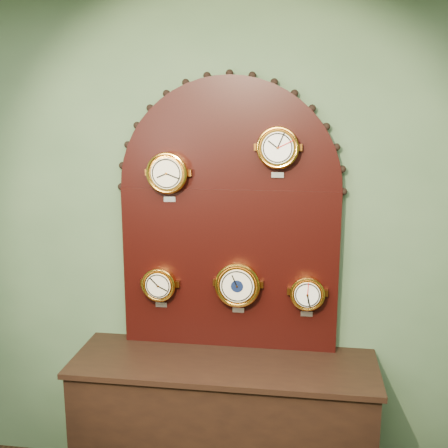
% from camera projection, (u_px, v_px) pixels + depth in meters
% --- Properties ---
extents(wall_back, '(4.00, 0.00, 4.00)m').
position_uv_depth(wall_back, '(230.00, 246.00, 3.15)').
color(wall_back, '#445F41').
rests_on(wall_back, ground).
extents(shop_counter, '(1.60, 0.50, 0.80)m').
position_uv_depth(shop_counter, '(223.00, 433.00, 3.10)').
color(shop_counter, black).
rests_on(shop_counter, ground_plane).
extents(display_board, '(1.26, 0.06, 1.53)m').
position_uv_depth(display_board, '(229.00, 208.00, 3.05)').
color(display_board, black).
rests_on(display_board, shop_counter).
extents(roman_clock, '(0.22, 0.08, 0.27)m').
position_uv_depth(roman_clock, '(168.00, 173.00, 2.99)').
color(roman_clock, gold).
rests_on(roman_clock, display_board).
extents(arabic_clock, '(0.22, 0.08, 0.27)m').
position_uv_depth(arabic_clock, '(278.00, 147.00, 2.88)').
color(arabic_clock, gold).
rests_on(arabic_clock, display_board).
extents(hygrometer, '(0.19, 0.08, 0.24)m').
position_uv_depth(hygrometer, '(159.00, 284.00, 3.14)').
color(hygrometer, gold).
rests_on(hygrometer, display_board).
extents(barometer, '(0.25, 0.08, 0.30)m').
position_uv_depth(barometer, '(238.00, 284.00, 3.07)').
color(barometer, gold).
rests_on(barometer, display_board).
extents(tide_clock, '(0.19, 0.08, 0.24)m').
position_uv_depth(tide_clock, '(307.00, 293.00, 3.02)').
color(tide_clock, gold).
rests_on(tide_clock, display_board).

